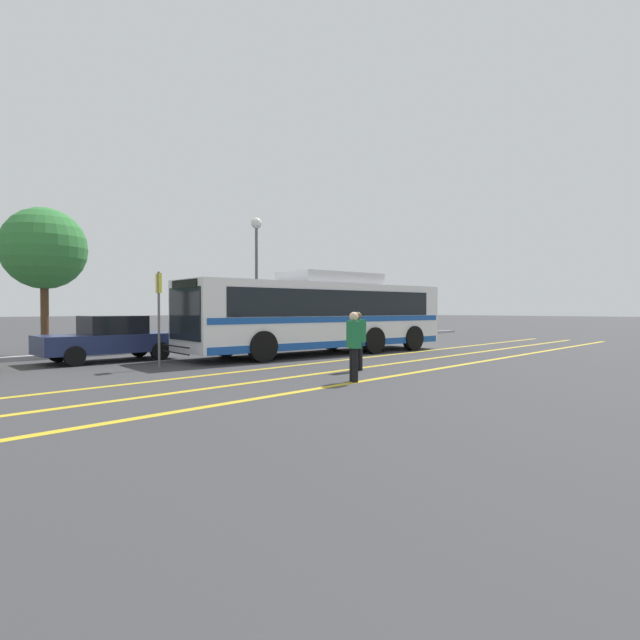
% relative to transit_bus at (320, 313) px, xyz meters
% --- Properties ---
extents(ground_plane, '(220.00, 220.00, 0.00)m').
position_rel_transit_bus_xyz_m(ground_plane, '(1.27, 0.31, -1.52)').
color(ground_plane, '#38383A').
extents(lane_strip_0, '(30.75, 0.20, 0.01)m').
position_rel_transit_bus_xyz_m(lane_strip_0, '(-0.02, -2.20, -1.52)').
color(lane_strip_0, gold).
rests_on(lane_strip_0, ground_plane).
extents(lane_strip_1, '(30.75, 0.20, 0.01)m').
position_rel_transit_bus_xyz_m(lane_strip_1, '(-0.02, -4.01, -1.52)').
color(lane_strip_1, gold).
rests_on(lane_strip_1, ground_plane).
extents(lane_strip_2, '(30.75, 0.20, 0.01)m').
position_rel_transit_bus_xyz_m(lane_strip_2, '(-0.02, -5.69, -1.52)').
color(lane_strip_2, gold).
rests_on(lane_strip_2, ground_plane).
extents(curb_strip, '(38.75, 0.36, 0.15)m').
position_rel_transit_bus_xyz_m(curb_strip, '(-0.02, 5.24, -1.44)').
color(curb_strip, '#99999E').
rests_on(curb_strip, ground_plane).
extents(transit_bus, '(11.26, 3.90, 3.06)m').
position_rel_transit_bus_xyz_m(transit_bus, '(0.00, 0.00, 0.00)').
color(transit_bus, white).
rests_on(transit_bus, ground_plane).
extents(parked_car_1, '(4.34, 2.03, 1.47)m').
position_rel_transit_bus_xyz_m(parked_car_1, '(-6.65, 3.03, -0.79)').
color(parked_car_1, navy).
rests_on(parked_car_1, ground_plane).
extents(parked_car_2, '(3.91, 1.92, 1.52)m').
position_rel_transit_bus_xyz_m(parked_car_2, '(-0.41, 3.06, -0.75)').
color(parked_car_2, black).
rests_on(parked_car_2, ground_plane).
extents(pedestrian_0, '(0.45, 0.28, 1.61)m').
position_rel_transit_bus_xyz_m(pedestrian_0, '(-3.04, -4.34, -0.61)').
color(pedestrian_0, black).
rests_on(pedestrian_0, ground_plane).
extents(pedestrian_1, '(0.39, 0.47, 1.62)m').
position_rel_transit_bus_xyz_m(pedestrian_1, '(-4.72, -5.62, -0.60)').
color(pedestrian_1, black).
rests_on(pedestrian_1, ground_plane).
extents(bus_stop_sign, '(0.08, 0.40, 2.75)m').
position_rel_transit_bus_xyz_m(bus_stop_sign, '(-6.51, 0.13, 0.20)').
color(bus_stop_sign, '#59595E').
rests_on(bus_stop_sign, ground_plane).
extents(street_lamp, '(0.53, 0.53, 6.12)m').
position_rel_transit_bus_xyz_m(street_lamp, '(1.76, 6.01, 3.03)').
color(street_lamp, '#59595E').
rests_on(street_lamp, ground_plane).
extents(tree_0, '(2.98, 2.98, 5.41)m').
position_rel_transit_bus_xyz_m(tree_0, '(-7.38, 7.01, 2.38)').
color(tree_0, '#513823').
rests_on(tree_0, ground_plane).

